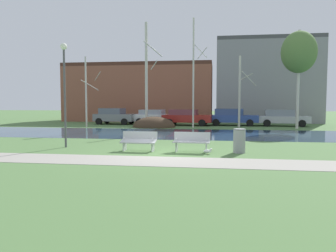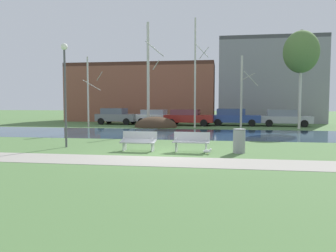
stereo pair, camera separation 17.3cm
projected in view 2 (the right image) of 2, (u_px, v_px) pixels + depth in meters
name	position (u px, v px, depth m)	size (l,w,h in m)	color
ground_plane	(186.00, 133.00, 23.80)	(120.00, 120.00, 0.00)	#4C703D
paved_path_strip	(154.00, 161.00, 12.27)	(60.00, 2.06, 0.01)	gray
river_band	(184.00, 134.00, 22.96)	(80.00, 7.74, 0.01)	#284256
soil_mound	(156.00, 127.00, 28.99)	(3.75, 3.00, 1.87)	#423021
bench_left	(139.00, 140.00, 14.85)	(1.63, 0.64, 0.87)	#B2B5B7
bench_right	(191.00, 141.00, 14.49)	(1.63, 0.65, 0.87)	#B2B5B7
trash_bin	(239.00, 141.00, 14.25)	(0.54, 0.54, 1.04)	gray
seagull	(207.00, 151.00, 13.93)	(0.40, 0.15, 0.25)	white
streetlamp	(65.00, 78.00, 15.90)	(0.32, 0.32, 4.99)	#4C4C51
birch_far_left	(89.00, 91.00, 29.09)	(1.51, 2.64, 6.15)	beige
birch_left	(148.00, 74.00, 29.42)	(1.59, 2.50, 9.22)	beige
birch_center_left	(195.00, 72.00, 27.81)	(1.23, 2.26, 9.20)	beige
birch_center	(242.00, 91.00, 27.99)	(1.46, 2.46, 6.09)	beige
birch_center_right	(301.00, 52.00, 26.74)	(2.83, 2.83, 8.01)	beige
parked_van_nearest_grey	(117.00, 116.00, 32.88)	(4.18, 2.41, 1.59)	slate
parked_sedan_second_white	(157.00, 117.00, 32.53)	(4.26, 2.34, 1.46)	silver
parked_hatch_third_red	(188.00, 117.00, 31.08)	(4.72, 2.42, 1.50)	maroon
parked_wagon_fourth_blue	(234.00, 117.00, 30.98)	(4.76, 2.31, 1.57)	#2D4793
parked_suv_fifth_silver	(284.00, 118.00, 30.07)	(4.63, 2.35, 1.50)	#B2B5BC
building_brick_low	(142.00, 93.00, 39.11)	(16.83, 6.26, 6.59)	brown
building_grey_warehouse	(267.00, 82.00, 38.26)	(10.92, 9.24, 9.04)	gray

